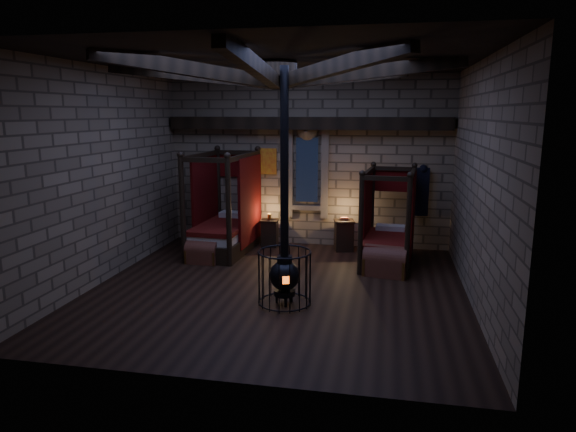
% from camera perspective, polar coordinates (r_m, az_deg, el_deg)
% --- Properties ---
extents(room, '(7.02, 7.02, 4.29)m').
position_cam_1_polar(room, '(9.43, -1.08, 14.09)').
color(room, black).
rests_on(room, ground).
extents(bed_left, '(1.31, 2.32, 2.37)m').
position_cam_1_polar(bed_left, '(12.47, -7.00, -1.25)').
color(bed_left, black).
rests_on(bed_left, ground).
extents(bed_right, '(1.21, 2.06, 2.07)m').
position_cam_1_polar(bed_right, '(11.63, 11.02, -2.68)').
color(bed_right, black).
rests_on(bed_right, ground).
extents(trunk_left, '(0.73, 0.48, 0.52)m').
position_cam_1_polar(trunk_left, '(11.65, -9.43, -4.03)').
color(trunk_left, brown).
rests_on(trunk_left, ground).
extents(trunk_right, '(0.95, 0.70, 0.64)m').
position_cam_1_polar(trunk_right, '(10.81, 10.79, -5.02)').
color(trunk_right, brown).
rests_on(trunk_right, ground).
extents(nightstand_left, '(0.46, 0.44, 0.83)m').
position_cam_1_polar(nightstand_left, '(12.87, -2.06, -1.84)').
color(nightstand_left, black).
rests_on(nightstand_left, ground).
extents(nightstand_right, '(0.56, 0.54, 0.82)m').
position_cam_1_polar(nightstand_right, '(12.54, 6.24, -2.11)').
color(nightstand_right, black).
rests_on(nightstand_right, ground).
extents(stove, '(0.94, 0.94, 4.05)m').
position_cam_1_polar(stove, '(8.97, -0.38, -6.17)').
color(stove, black).
rests_on(stove, ground).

